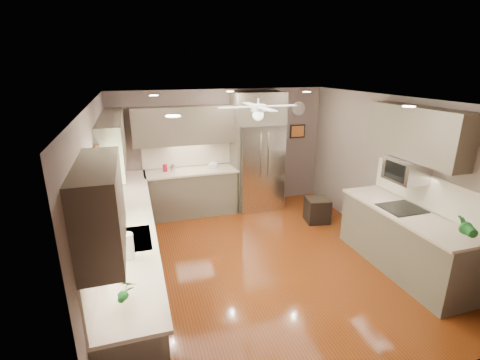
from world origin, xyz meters
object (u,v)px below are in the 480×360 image
canister_a (165,168)px  canister_b (173,168)px  bowl (213,167)px  paper_towel (128,246)px  stool (317,210)px  refrigerator (258,154)px  potted_plant_right (467,227)px  soap_bottle (119,223)px  potted_plant_left (127,290)px  microwave (406,170)px

canister_a → canister_b: 0.15m
bowl → paper_towel: size_ratio=0.64×
stool → bowl: bearing=148.4°
refrigerator → bowl: bearing=178.0°
potted_plant_right → bowl: bearing=118.8°
refrigerator → stool: (0.86, -1.08, -0.95)m
soap_bottle → bowl: bearing=53.0°
canister_a → stool: canister_a is taller
bowl → refrigerator: 0.98m
potted_plant_left → stool: (3.51, 2.83, -0.85)m
bowl → paper_towel: bearing=-118.2°
canister_b → soap_bottle: soap_bottle is taller
canister_b → potted_plant_right: 4.97m
potted_plant_right → refrigerator: bearing=107.2°
potted_plant_left → stool: potted_plant_left is taller
potted_plant_left → potted_plant_right: 3.86m
canister_b → bowl: size_ratio=0.70×
canister_b → soap_bottle: (-0.97, -2.42, 0.02)m
canister_a → stool: bearing=-22.8°
microwave → paper_towel: size_ratio=1.72×
canister_b → refrigerator: 1.79m
canister_a → microwave: (3.25, -2.80, 0.46)m
bowl → soap_bottle: bearing=-127.0°
soap_bottle → potted_plant_left: (0.10, -1.56, 0.06)m
refrigerator → paper_towel: refrigerator is taller
canister_b → microwave: size_ratio=0.26×
canister_b → stool: 2.98m
canister_b → paper_towel: bearing=-105.2°
soap_bottle → bowl: soap_bottle is taller
canister_a → potted_plant_left: (-0.72, -4.00, 0.06)m
soap_bottle → paper_towel: paper_towel is taller
canister_a → refrigerator: bearing=-2.6°
stool → paper_towel: bearing=-150.0°
stool → paper_towel: (-3.50, -2.02, 0.84)m
bowl → paper_towel: 3.57m
canister_a → bowl: 0.97m
potted_plant_left → microwave: microwave is taller
canister_b → stool: canister_b is taller
canister_b → stool: size_ratio=0.29×
soap_bottle → paper_towel: size_ratio=0.55×
canister_b → refrigerator: bearing=-2.2°
canister_b → potted_plant_right: bearing=-53.0°
canister_b → potted_plant_left: bearing=-102.3°
potted_plant_left → soap_bottle: bearing=93.8°
canister_a → paper_towel: size_ratio=0.45×
soap_bottle → microwave: bearing=-5.0°
soap_bottle → bowl: 2.99m
potted_plant_right → bowl: 4.49m
canister_a → canister_b: size_ratio=0.99×
stool → paper_towel: 4.13m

